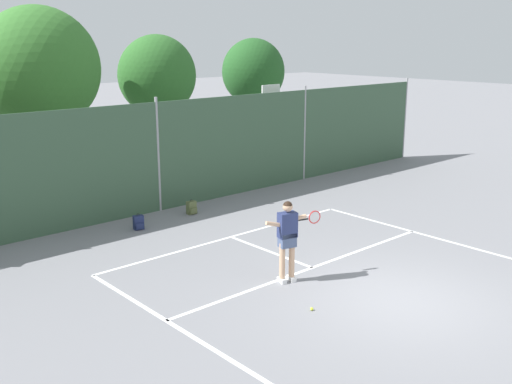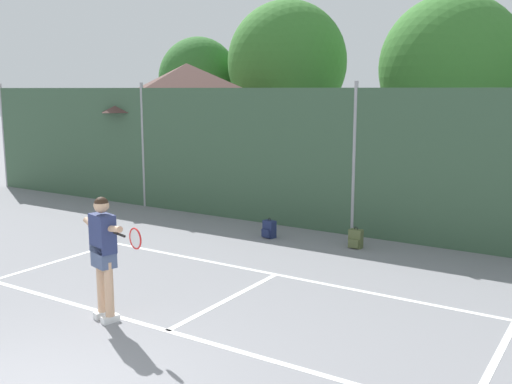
{
  "view_description": "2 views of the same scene",
  "coord_description": "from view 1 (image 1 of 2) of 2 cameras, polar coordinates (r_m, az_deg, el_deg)",
  "views": [
    {
      "loc": [
        -9.81,
        -6.5,
        5.27
      ],
      "look_at": [
        0.65,
        5.2,
        1.22
      ],
      "focal_mm": 41.96,
      "sensor_mm": 36.0,
      "label": 1
    },
    {
      "loc": [
        5.26,
        -3.46,
        3.38
      ],
      "look_at": [
        -0.26,
        5.23,
        1.56
      ],
      "focal_mm": 41.24,
      "sensor_mm": 36.0,
      "label": 2
    }
  ],
  "objects": [
    {
      "name": "ground_plane",
      "position": [
        12.89,
        13.59,
        -10.07
      ],
      "size": [
        120.0,
        120.0,
        0.0
      ],
      "primitive_type": "plane",
      "color": "gray"
    },
    {
      "name": "court_markings",
      "position": [
        13.23,
        11.27,
        -9.27
      ],
      "size": [
        8.3,
        11.1,
        0.01
      ],
      "color": "white",
      "rests_on": "ground"
    },
    {
      "name": "chainlink_fence",
      "position": [
        18.68,
        -9.31,
        3.29
      ],
      "size": [
        26.09,
        0.09,
        3.55
      ],
      "color": "#38563D",
      "rests_on": "ground"
    },
    {
      "name": "basketball_hoop",
      "position": [
        23.14,
        1.34,
        7.14
      ],
      "size": [
        0.9,
        0.67,
        3.55
      ],
      "color": "yellow",
      "rests_on": "ground"
    },
    {
      "name": "treeline_backdrop",
      "position": [
        25.25,
        -22.91,
        10.52
      ],
      "size": [
        25.77,
        4.4,
        6.82
      ],
      "color": "brown",
      "rests_on": "ground"
    },
    {
      "name": "tennis_player",
      "position": [
        13.12,
        3.05,
        -4.01
      ],
      "size": [
        1.42,
        0.36,
        1.85
      ],
      "color": "silver",
      "rests_on": "ground"
    },
    {
      "name": "tennis_ball",
      "position": [
        12.18,
        5.34,
        -11.04
      ],
      "size": [
        0.07,
        0.07,
        0.07
      ],
      "primitive_type": "sphere",
      "color": "#CCE033",
      "rests_on": "ground"
    },
    {
      "name": "backpack_navy",
      "position": [
        17.26,
        -11.13,
        -2.9
      ],
      "size": [
        0.31,
        0.29,
        0.46
      ],
      "color": "navy",
      "rests_on": "ground"
    },
    {
      "name": "backpack_olive",
      "position": [
        18.51,
        -6.16,
        -1.52
      ],
      "size": [
        0.28,
        0.24,
        0.46
      ],
      "color": "#566038",
      "rests_on": "ground"
    }
  ]
}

